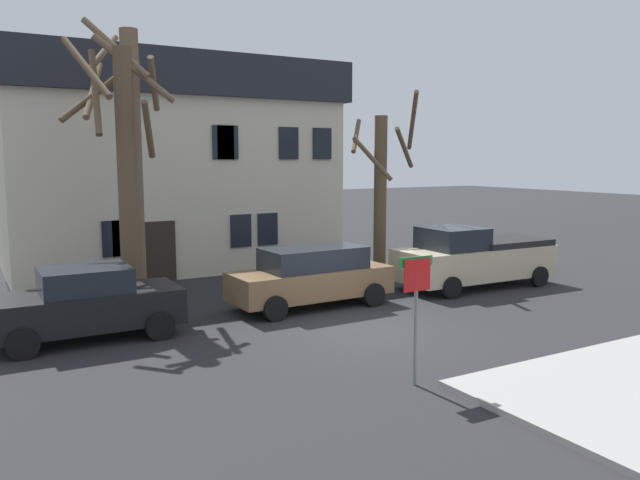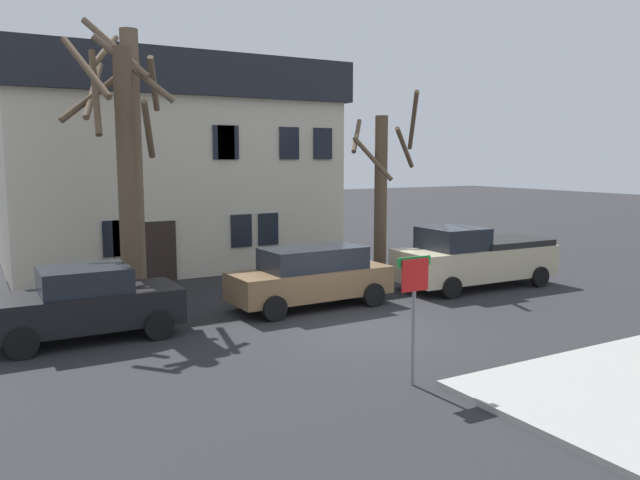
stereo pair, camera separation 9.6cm
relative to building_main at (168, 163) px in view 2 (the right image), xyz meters
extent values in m
plane|color=#262628|center=(1.32, -12.23, -4.03)|extent=(120.00, 120.00, 0.00)
cube|color=beige|center=(0.00, 0.00, -0.83)|extent=(12.08, 7.22, 6.40)
cube|color=#23262D|center=(0.00, 0.00, 3.13)|extent=(12.58, 7.72, 1.53)
cube|color=#2D231E|center=(-1.42, -3.66, -2.98)|extent=(1.10, 0.12, 2.10)
cube|color=black|center=(-2.90, -3.65, -2.43)|extent=(0.80, 0.08, 1.20)
cube|color=black|center=(-2.58, -3.65, -2.43)|extent=(0.80, 0.08, 1.20)
cube|color=black|center=(1.61, -3.65, -2.43)|extent=(0.80, 0.08, 1.20)
cube|color=black|center=(2.69, -3.65, -2.43)|extent=(0.80, 0.08, 1.20)
cube|color=black|center=(0.99, -3.65, 0.77)|extent=(0.80, 0.08, 1.20)
cube|color=black|center=(1.15, -3.65, 0.77)|extent=(0.80, 0.08, 1.20)
cube|color=black|center=(3.60, -3.65, 0.77)|extent=(0.80, 0.08, 1.20)
cube|color=black|center=(5.05, -3.65, 0.77)|extent=(0.80, 0.08, 1.20)
cylinder|color=brown|center=(-3.26, -7.30, -0.43)|extent=(0.50, 0.50, 7.20)
cylinder|color=brown|center=(-4.26, -7.65, 2.52)|extent=(0.89, 2.16, 1.78)
cylinder|color=brown|center=(-3.97, -7.21, 1.96)|extent=(0.37, 1.60, 2.41)
cylinder|color=brown|center=(-3.62, -6.15, 2.14)|extent=(2.46, 0.92, 1.97)
cylinder|color=brown|center=(-2.69, -7.54, 0.98)|extent=(0.68, 1.33, 1.54)
cylinder|color=brown|center=(-2.83, -6.30, -0.09)|extent=(0.52, 0.52, 7.88)
cylinder|color=brown|center=(-3.78, -5.91, 2.14)|extent=(1.00, 2.08, 1.81)
cylinder|color=brown|center=(-2.95, -7.32, 2.60)|extent=(2.17, 0.43, 1.75)
cylinder|color=brown|center=(-3.46, -5.78, 3.18)|extent=(1.25, 1.45, 1.34)
cylinder|color=brown|center=(-2.23, -6.54, 2.32)|extent=(0.69, 1.40, 1.45)
cylinder|color=brown|center=(-3.35, -7.00, 3.17)|extent=(1.61, 1.26, 1.67)
cylinder|color=brown|center=(5.78, -6.53, -1.17)|extent=(0.45, 0.45, 5.73)
cylinder|color=brown|center=(5.10, -5.98, 1.00)|extent=(1.29, 1.52, 1.27)
cylinder|color=brown|center=(6.28, -7.24, 0.56)|extent=(1.58, 1.18, 1.41)
cylinder|color=brown|center=(6.71, -7.13, 1.50)|extent=(1.38, 2.03, 1.95)
cylinder|color=brown|center=(5.16, -6.89, 0.20)|extent=(0.92, 1.41, 1.54)
cube|color=black|center=(-4.86, -9.67, -3.30)|extent=(4.31, 1.83, 0.82)
cube|color=#1E232B|center=(-4.86, -9.67, -2.60)|extent=(1.98, 1.61, 0.58)
cylinder|color=black|center=(-6.33, -10.58, -3.69)|extent=(0.68, 0.22, 0.68)
cylinder|color=black|center=(-6.32, -8.75, -3.69)|extent=(0.68, 0.22, 0.68)
cylinder|color=black|center=(-3.40, -10.58, -3.69)|extent=(0.68, 0.22, 0.68)
cylinder|color=black|center=(-3.39, -8.76, -3.69)|extent=(0.68, 0.22, 0.68)
cube|color=brown|center=(1.28, -9.49, -3.32)|extent=(4.73, 1.82, 0.79)
cube|color=#1E232B|center=(1.37, -9.49, -2.61)|extent=(2.94, 1.57, 0.62)
cylinder|color=black|center=(-0.29, -10.39, -3.69)|extent=(0.68, 0.24, 0.68)
cylinder|color=black|center=(-0.33, -8.68, -3.69)|extent=(0.68, 0.24, 0.68)
cylinder|color=black|center=(2.89, -10.31, -3.69)|extent=(0.68, 0.24, 0.68)
cylinder|color=black|center=(2.85, -8.60, -3.69)|extent=(0.68, 0.24, 0.68)
cube|color=#C6B793|center=(7.42, -9.67, -3.21)|extent=(5.57, 2.21, 1.01)
cube|color=#1E232B|center=(6.43, -9.65, -2.35)|extent=(1.81, 1.87, 0.70)
cube|color=black|center=(8.63, -9.70, -2.60)|extent=(2.92, 2.06, 0.20)
cylinder|color=black|center=(5.52, -10.67, -3.69)|extent=(0.69, 0.24, 0.68)
cylinder|color=black|center=(5.57, -8.59, -3.69)|extent=(0.69, 0.24, 0.68)
cylinder|color=black|center=(9.27, -10.75, -3.69)|extent=(0.69, 0.24, 0.68)
cylinder|color=black|center=(9.32, -8.68, -3.69)|extent=(0.69, 0.24, 0.68)
cylinder|color=slate|center=(-0.07, -15.91, -2.83)|extent=(0.07, 0.07, 2.41)
cube|color=red|center=(-0.07, -15.93, -1.92)|extent=(0.60, 0.03, 0.60)
cube|color=#1E8C38|center=(-0.07, -15.89, -1.67)|extent=(0.76, 0.02, 0.18)
torus|color=black|center=(-4.43, -7.01, -3.68)|extent=(0.71, 0.15, 0.71)
torus|color=black|center=(-5.46, -6.87, -3.68)|extent=(0.71, 0.15, 0.71)
cylinder|color=black|center=(-4.94, -6.94, -3.46)|extent=(0.99, 0.18, 0.19)
cylinder|color=black|center=(-5.14, -6.91, -3.23)|extent=(0.09, 0.05, 0.45)
camera|label=1|loc=(-7.31, -24.90, 0.22)|focal=35.28mm
camera|label=2|loc=(-7.23, -24.95, 0.22)|focal=35.28mm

